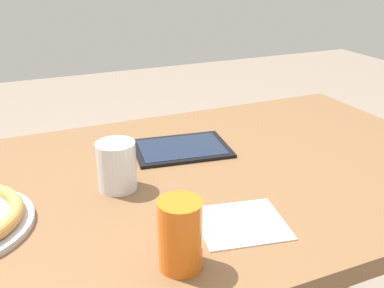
% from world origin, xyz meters
% --- Properties ---
extents(dining_table, '(1.36, 0.81, 0.75)m').
position_xyz_m(dining_table, '(0.00, 0.00, 0.64)').
color(dining_table, brown).
rests_on(dining_table, ground).
extents(drink_cup_colored, '(0.07, 0.07, 0.12)m').
position_xyz_m(drink_cup_colored, '(-0.15, -0.29, 0.81)').
color(drink_cup_colored, orange).
rests_on(drink_cup_colored, dining_table).
extents(water_cup_clear, '(0.08, 0.08, 0.11)m').
position_xyz_m(water_cup_clear, '(-0.17, 0.01, 0.80)').
color(water_cup_clear, silver).
rests_on(water_cup_clear, dining_table).
extents(paper_napkin, '(0.18, 0.17, 0.00)m').
position_xyz_m(paper_napkin, '(0.00, -0.22, 0.75)').
color(paper_napkin, white).
rests_on(paper_napkin, dining_table).
extents(tablet, '(0.26, 0.20, 0.01)m').
position_xyz_m(tablet, '(0.03, 0.14, 0.75)').
color(tablet, black).
rests_on(tablet, dining_table).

